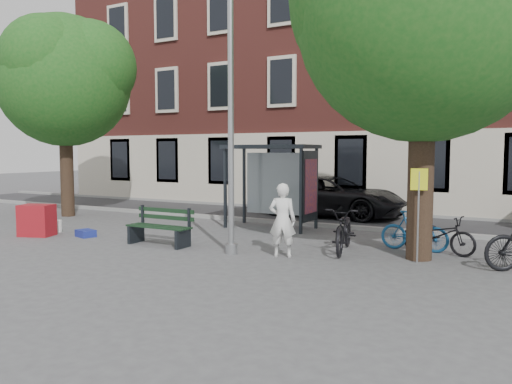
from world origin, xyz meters
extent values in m
plane|color=#4C4C4F|center=(0.00, 0.00, 0.00)|extent=(90.00, 90.00, 0.00)
cube|color=#28282B|center=(0.00, 7.00, 0.01)|extent=(40.00, 4.00, 0.01)
cube|color=gray|center=(0.00, 5.00, 0.06)|extent=(40.00, 0.25, 0.12)
cube|color=gray|center=(0.00, 9.00, 0.06)|extent=(40.00, 0.25, 0.12)
cube|color=brown|center=(0.00, 13.00, 7.00)|extent=(30.00, 8.00, 14.00)
cylinder|color=#9EA0A3|center=(0.00, 0.00, 3.00)|extent=(0.14, 0.14, 6.00)
cylinder|color=#9EA0A3|center=(0.00, 0.00, 0.12)|extent=(0.28, 0.28, 0.24)
cylinder|color=black|center=(4.00, 1.50, 1.70)|extent=(0.56, 0.56, 3.40)
sphere|color=#195419|center=(4.00, 1.50, 5.40)|extent=(5.60, 5.60, 5.60)
sphere|color=#195419|center=(3.20, 1.20, 5.70)|extent=(4.20, 4.20, 4.20)
cylinder|color=black|center=(-9.00, 3.00, 1.60)|extent=(0.48, 0.48, 3.20)
sphere|color=#195419|center=(-9.00, 3.00, 5.00)|extent=(4.80, 4.80, 4.80)
sphere|color=#195419|center=(-8.10, 3.40, 5.50)|extent=(3.36, 3.36, 3.36)
sphere|color=#195419|center=(-9.80, 2.70, 5.30)|extent=(3.60, 3.60, 3.60)
sphere|color=#195419|center=(-8.80, 2.10, 5.60)|extent=(3.12, 3.12, 3.12)
cube|color=#1E2328|center=(-2.30, 3.40, 1.25)|extent=(0.08, 0.08, 2.50)
cube|color=#1E2328|center=(0.30, 3.40, 1.25)|extent=(0.08, 0.08, 2.50)
cube|color=#1E2328|center=(-2.30, 4.60, 1.25)|extent=(0.08, 0.08, 2.50)
cube|color=#1E2328|center=(0.30, 4.60, 1.25)|extent=(0.08, 0.08, 2.50)
cube|color=#1E2328|center=(-1.00, 4.00, 2.56)|extent=(2.85, 1.45, 0.12)
cube|color=#8C999E|center=(-1.00, 4.60, 1.38)|extent=(2.34, 0.04, 2.00)
cube|color=#1E2328|center=(0.30, 4.00, 1.38)|extent=(0.12, 1.14, 2.12)
cube|color=#D84C19|center=(0.37, 4.00, 1.38)|extent=(0.02, 0.90, 1.62)
imported|color=white|center=(1.20, 0.27, 0.85)|extent=(0.71, 0.57, 1.70)
cube|color=#1E2328|center=(-2.98, 0.03, 0.23)|extent=(0.09, 0.57, 0.46)
cube|color=#1E2328|center=(-1.43, 0.02, 0.23)|extent=(0.09, 0.57, 0.46)
cube|color=black|center=(-2.21, -0.16, 0.49)|extent=(1.81, 0.14, 0.04)
cube|color=black|center=(-2.21, 0.03, 0.49)|extent=(1.81, 0.14, 0.04)
cube|color=black|center=(-2.20, 0.21, 0.49)|extent=(1.81, 0.14, 0.04)
cube|color=black|center=(-2.20, 0.32, 0.69)|extent=(1.81, 0.07, 0.10)
cube|color=black|center=(-2.20, 0.32, 0.88)|extent=(1.81, 0.07, 0.10)
imported|color=black|center=(4.28, 2.35, 0.46)|extent=(1.84, 0.97, 0.92)
imported|color=navy|center=(3.72, 2.42, 0.49)|extent=(1.64, 0.51, 0.97)
imported|color=black|center=(2.28, 1.46, 0.55)|extent=(1.11, 2.19, 1.10)
imported|color=black|center=(-0.25, 7.69, 0.74)|extent=(5.48, 2.77, 1.48)
cube|color=maroon|center=(-6.20, -0.51, 0.45)|extent=(1.04, 0.85, 0.90)
cube|color=navy|center=(-4.86, 0.04, 0.10)|extent=(0.64, 0.54, 0.20)
cylinder|color=white|center=(-6.76, 0.19, 0.18)|extent=(0.37, 0.37, 0.36)
cylinder|color=white|center=(-6.27, 0.23, 0.18)|extent=(0.36, 0.36, 0.36)
cylinder|color=silver|center=(-6.43, -0.16, 0.18)|extent=(0.32, 0.32, 0.36)
cylinder|color=#9EA0A3|center=(4.04, 1.09, 0.99)|extent=(0.04, 0.04, 1.98)
cube|color=yellow|center=(4.04, 1.09, 1.82)|extent=(0.35, 0.11, 0.46)
camera|label=1|loc=(6.07, -9.92, 2.41)|focal=35.00mm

